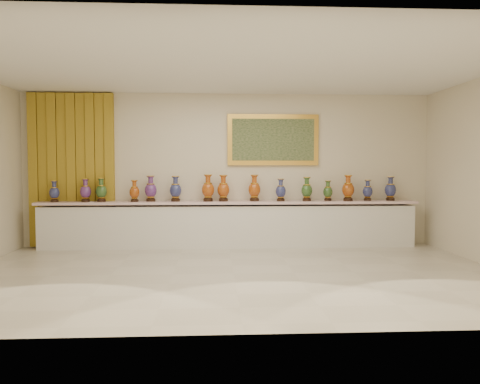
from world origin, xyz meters
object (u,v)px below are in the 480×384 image
object	(u,v)px
vase_1	(86,191)
vase_2	(101,191)
vase_0	(54,192)
counter	(229,225)

from	to	relation	value
vase_1	vase_2	xyz separation A→B (m)	(0.29, 0.01, 0.01)
vase_0	vase_1	bearing A→B (deg)	1.88
vase_0	vase_1	world-z (taller)	vase_1
vase_0	vase_2	bearing A→B (deg)	1.99
counter	vase_0	bearing A→B (deg)	-179.14
vase_2	counter	bearing A→B (deg)	0.46
vase_1	vase_2	bearing A→B (deg)	2.22
vase_1	counter	bearing A→B (deg)	0.65
counter	vase_2	xyz separation A→B (m)	(-2.43, -0.02, 0.67)
counter	vase_0	size ratio (longest dim) A/B	18.08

